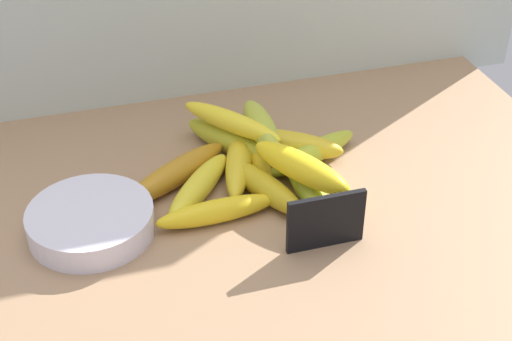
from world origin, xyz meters
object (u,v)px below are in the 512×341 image
(chalkboard_sign, at_px, (326,223))
(banana_6, at_px, (313,153))
(banana_8, at_px, (199,187))
(banana_9, at_px, (239,159))
(banana_4, at_px, (286,144))
(banana_11, at_px, (261,126))
(banana_3, at_px, (264,186))
(banana_12, at_px, (301,167))
(fruit_bowl, at_px, (91,221))
(banana_7, at_px, (231,141))
(banana_2, at_px, (216,211))
(banana_10, at_px, (231,122))
(banana_0, at_px, (257,151))
(banana_5, at_px, (307,185))
(banana_1, at_px, (176,173))

(chalkboard_sign, height_order, banana_6, chalkboard_sign)
(banana_8, xyz_separation_m, banana_9, (0.08, 0.05, 0.00))
(banana_4, distance_m, banana_11, 0.05)
(banana_3, bearing_deg, banana_12, -26.54)
(banana_3, xyz_separation_m, banana_8, (-0.09, 0.03, -0.00))
(fruit_bowl, bearing_deg, banana_9, 20.23)
(banana_7, height_order, banana_11, banana_11)
(banana_2, xyz_separation_m, banana_10, (0.07, 0.16, 0.04))
(banana_12, bearing_deg, fruit_bowl, 177.10)
(banana_10, height_order, banana_11, banana_10)
(banana_6, height_order, banana_9, banana_9)
(banana_3, bearing_deg, banana_2, -156.89)
(banana_0, bearing_deg, chalkboard_sign, -82.66)
(banana_3, height_order, banana_10, banana_10)
(banana_10, bearing_deg, banana_7, 82.42)
(chalkboard_sign, height_order, banana_9, chalkboard_sign)
(banana_3, relative_size, banana_8, 0.97)
(banana_4, height_order, banana_11, banana_11)
(banana_9, xyz_separation_m, banana_12, (0.06, -0.10, 0.04))
(banana_10, xyz_separation_m, banana_11, (0.04, -0.01, -0.01))
(banana_0, relative_size, banana_5, 0.97)
(banana_1, bearing_deg, banana_5, -25.13)
(banana_0, xyz_separation_m, banana_8, (-0.11, -0.07, 0.00))
(banana_6, relative_size, banana_7, 0.99)
(banana_8, bearing_deg, banana_3, -16.92)
(banana_0, xyz_separation_m, banana_11, (0.01, 0.01, 0.04))
(chalkboard_sign, xyz_separation_m, fruit_bowl, (-0.30, 0.12, -0.02))
(fruit_bowl, bearing_deg, banana_6, 11.93)
(fruit_bowl, xyz_separation_m, banana_5, (0.32, -0.01, 0.00))
(banana_8, bearing_deg, banana_0, 32.77)
(banana_0, height_order, banana_8, banana_8)
(banana_2, relative_size, banana_12, 1.02)
(banana_11, bearing_deg, banana_6, -33.30)
(banana_2, distance_m, banana_12, 0.14)
(banana_1, distance_m, banana_6, 0.22)
(banana_5, xyz_separation_m, banana_8, (-0.15, 0.04, -0.00))
(fruit_bowl, xyz_separation_m, banana_4, (0.32, 0.11, 0.00))
(banana_9, bearing_deg, banana_10, 88.65)
(banana_2, distance_m, banana_3, 0.09)
(banana_6, relative_size, banana_8, 1.03)
(banana_10, bearing_deg, banana_3, -83.25)
(chalkboard_sign, distance_m, banana_1, 0.26)
(chalkboard_sign, xyz_separation_m, banana_9, (-0.06, 0.21, -0.02))
(chalkboard_sign, relative_size, banana_5, 0.55)
(banana_5, bearing_deg, banana_2, -171.69)
(banana_12, bearing_deg, banana_8, 159.66)
(chalkboard_sign, relative_size, banana_6, 0.60)
(banana_5, bearing_deg, banana_3, 167.40)
(fruit_bowl, distance_m, banana_10, 0.28)
(banana_6, xyz_separation_m, banana_11, (-0.07, 0.05, 0.04))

